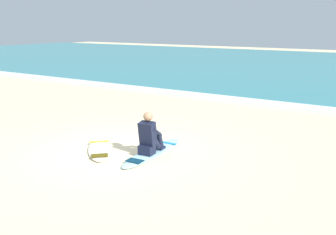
{
  "coord_description": "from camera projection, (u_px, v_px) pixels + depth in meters",
  "views": [
    {
      "loc": [
        5.61,
        -6.49,
        2.89
      ],
      "look_at": [
        0.39,
        1.53,
        0.55
      ],
      "focal_mm": 41.26,
      "sensor_mm": 36.0,
      "label": 1
    }
  ],
  "objects": [
    {
      "name": "sea",
      "position": [
        319.0,
        67.0,
        25.73
      ],
      "size": [
        80.0,
        28.0,
        0.1
      ],
      "primitive_type": "cube",
      "color": "teal",
      "rests_on": "ground"
    },
    {
      "name": "surfer_seated",
      "position": [
        150.0,
        137.0,
        8.56
      ],
      "size": [
        0.41,
        0.73,
        0.95
      ],
      "color": "black",
      "rests_on": "surfboard_main"
    },
    {
      "name": "ground_plane",
      "position": [
        118.0,
        151.0,
        8.94
      ],
      "size": [
        80.0,
        80.0,
        0.0
      ],
      "primitive_type": "plane",
      "color": "beige"
    },
    {
      "name": "breaking_foam",
      "position": [
        238.0,
        100.0,
        14.58
      ],
      "size": [
        80.0,
        0.9,
        0.11
      ],
      "primitive_type": "cube",
      "color": "white",
      "rests_on": "ground"
    },
    {
      "name": "surfboard_spare_near",
      "position": [
        99.0,
        149.0,
        8.99
      ],
      "size": [
        1.57,
        1.61,
        0.08
      ],
      "color": "#EFE5C6",
      "rests_on": "ground"
    },
    {
      "name": "surfboard_main",
      "position": [
        153.0,
        152.0,
        8.79
      ],
      "size": [
        0.69,
        2.42,
        0.08
      ],
      "color": "#9ED1E5",
      "rests_on": "ground"
    }
  ]
}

